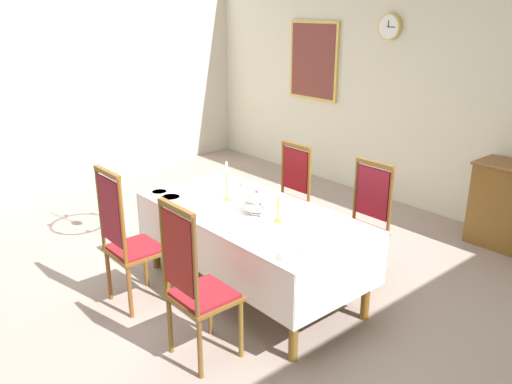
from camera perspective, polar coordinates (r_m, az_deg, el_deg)
The scene contains 20 objects.
ground at distance 4.79m, azimuth -1.59°, elevation -11.27°, with size 8.23×6.12×0.04m, color gray.
back_wall at distance 6.57m, azimuth 20.20°, elevation 12.04°, with size 8.23×0.08×3.42m, color beige.
left_wall at distance 7.83m, azimuth -21.86°, elevation 12.87°, with size 0.08×6.12×3.42m, color beige.
dining_table at distance 4.54m, azimuth -0.54°, elevation -2.96°, with size 2.11×1.02×0.77m.
tablecloth at distance 4.55m, azimuth -0.54°, elevation -3.49°, with size 2.13×1.04×0.44m.
chair_south_a at distance 4.49m, azimuth -13.85°, elevation -4.92°, with size 0.44×0.42×1.23m.
chair_north_a at distance 5.51m, azimuth 3.35°, elevation -0.29°, with size 0.44×0.42×1.10m.
chair_south_b at distance 3.72m, azimuth -6.64°, elevation -9.88°, with size 0.44×0.42×1.23m.
chair_north_b at distance 4.89m, azimuth 11.48°, elevation -3.16°, with size 0.44×0.42×1.12m.
soup_tureen at distance 4.42m, azimuth 0.08°, elevation -1.10°, with size 0.25×0.25×0.20m.
candlestick_west at distance 4.70m, azimuth -3.21°, elevation 0.77°, with size 0.07×0.07×0.36m.
candlestick_east at distance 4.23m, azimuth 2.41°, elevation -1.72°, with size 0.07×0.07×0.32m.
bowl_near_left at distance 5.11m, azimuth -0.73°, elevation 0.88°, with size 0.16×0.16×0.04m.
bowl_near_right at distance 4.78m, azimuth -9.25°, elevation -0.69°, with size 0.20×0.20×0.04m.
bowl_far_left at distance 4.97m, azimuth -10.45°, elevation -0.06°, with size 0.16×0.16×0.03m.
bowl_far_right at distance 3.68m, azimuth 3.60°, elevation -6.96°, with size 0.15×0.15×0.03m.
spoon_primary at distance 5.21m, azimuth -1.26°, elevation 1.06°, with size 0.04×0.18×0.01m.
spoon_secondary at distance 4.91m, azimuth -9.82°, elevation -0.41°, with size 0.05×0.18×0.01m.
mounted_clock at distance 6.91m, azimuth 14.33°, elevation 17.00°, with size 0.32×0.06×0.32m.
framed_painting at distance 7.75m, azimuth 6.26°, elevation 13.98°, with size 0.90×0.05×1.10m.
Camera 1 is at (3.20, -2.59, 2.43)m, focal length 36.81 mm.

